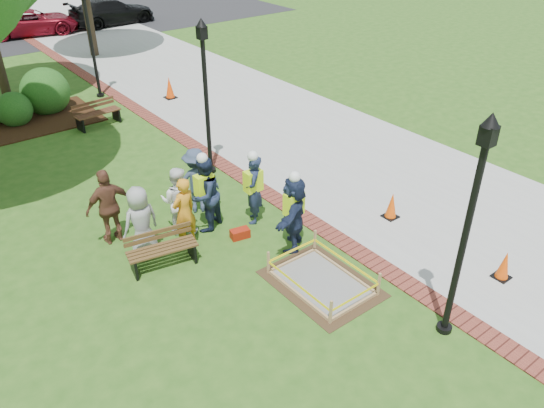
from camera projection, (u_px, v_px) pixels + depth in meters
ground at (288, 275)px, 11.15m from camera, size 100.00×100.00×0.00m
sidewalk at (224, 97)px, 20.53m from camera, size 6.00×60.00×0.02m
brick_edging at (147, 116)px, 18.82m from camera, size 0.50×60.00×0.03m
wet_concrete_pad at (322, 275)px, 10.80m from camera, size 1.71×2.31×0.55m
bench_near at (163, 256)px, 11.31m from camera, size 1.54×0.76×0.80m
bench_far at (98, 118)px, 17.94m from camera, size 1.57×0.66×0.83m
cone_front at (504, 266)px, 10.91m from camera, size 0.34×0.34×0.67m
cone_back at (392, 206)px, 12.92m from camera, size 0.35×0.35×0.69m
cone_far at (170, 88)px, 20.18m from camera, size 0.42×0.42×0.83m
toolbox at (240, 234)px, 12.29m from camera, size 0.48×0.33×0.22m
lamp_near at (469, 217)px, 8.51m from camera, size 0.28×0.28×4.26m
lamp_mid at (206, 88)px, 13.90m from camera, size 0.28×0.28×4.26m
lamp_far at (89, 31)px, 19.30m from camera, size 0.28×0.28×4.26m
shrub_c at (18, 124)px, 18.22m from camera, size 1.20×1.20×1.20m
shrub_d at (50, 111)px, 19.26m from camera, size 1.70×1.70×1.70m
casual_person_a at (141, 223)px, 11.35m from camera, size 0.57×0.39×1.69m
casual_person_b at (184, 212)px, 11.72m from camera, size 0.59×0.44×1.68m
casual_person_c at (178, 201)px, 12.14m from camera, size 0.63×0.62×1.68m
casual_person_d at (109, 207)px, 11.79m from camera, size 0.58×0.38×1.81m
casual_person_e at (196, 181)px, 12.96m from camera, size 0.63×0.54×1.68m
hivis_worker_a at (294, 211)px, 11.57m from camera, size 0.66×0.64×1.91m
hivis_worker_b at (253, 187)px, 12.50m from camera, size 0.61×0.65×1.87m
hivis_worker_c at (205, 192)px, 12.20m from camera, size 0.69×0.60×1.98m
parked_car_c at (35, 35)px, 29.04m from camera, size 2.74×4.73×1.45m
parked_car_d at (114, 24)px, 31.19m from camera, size 2.39×4.93×1.57m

